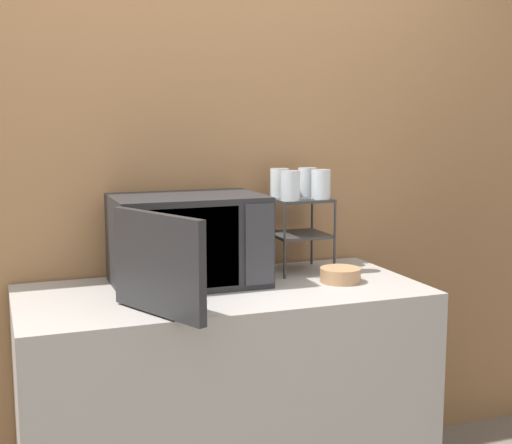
% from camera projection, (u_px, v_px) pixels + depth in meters
% --- Properties ---
extents(wall_back, '(8.00, 0.06, 2.60)m').
position_uv_depth(wall_back, '(193.00, 173.00, 2.93)').
color(wall_back, '#9E7047').
rests_on(wall_back, ground_plane).
extents(counter, '(1.48, 0.70, 0.90)m').
position_uv_depth(counter, '(223.00, 405.00, 2.70)').
color(counter, '#9E9993').
rests_on(counter, ground_plane).
extents(microwave, '(0.59, 0.78, 0.34)m').
position_uv_depth(microwave, '(187.00, 241.00, 2.66)').
color(microwave, '#262628').
rests_on(microwave, counter).
extents(dish_rack, '(0.23, 0.22, 0.30)m').
position_uv_depth(dish_rack, '(299.00, 219.00, 2.90)').
color(dish_rack, '#333333').
rests_on(dish_rack, counter).
extents(glass_front_left, '(0.08, 0.08, 0.12)m').
position_uv_depth(glass_front_left, '(290.00, 186.00, 2.79)').
color(glass_front_left, silver).
rests_on(glass_front_left, dish_rack).
extents(glass_back_right, '(0.08, 0.08, 0.12)m').
position_uv_depth(glass_back_right, '(307.00, 182.00, 2.95)').
color(glass_back_right, silver).
rests_on(glass_back_right, dish_rack).
extents(glass_front_right, '(0.08, 0.08, 0.12)m').
position_uv_depth(glass_front_right, '(321.00, 184.00, 2.84)').
color(glass_front_right, silver).
rests_on(glass_front_right, dish_rack).
extents(glass_back_left, '(0.08, 0.08, 0.12)m').
position_uv_depth(glass_back_left, '(280.00, 183.00, 2.91)').
color(glass_back_left, silver).
rests_on(glass_back_left, dish_rack).
extents(bowl, '(0.16, 0.16, 0.06)m').
position_uv_depth(bowl, '(340.00, 275.00, 2.73)').
color(bowl, '#AD7F56').
rests_on(bowl, counter).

